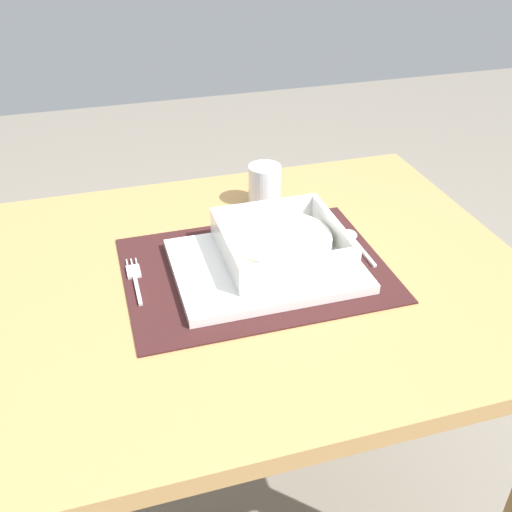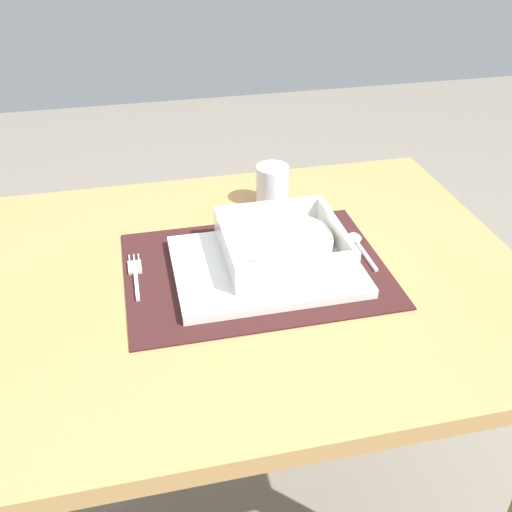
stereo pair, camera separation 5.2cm
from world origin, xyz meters
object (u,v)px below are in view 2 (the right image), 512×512
(fork, at_px, (135,272))
(drinking_glass, at_px, (272,188))
(butter_knife, at_px, (352,260))
(spoon, at_px, (357,242))
(porridge_bowl, at_px, (282,244))
(dining_table, at_px, (252,318))

(fork, relative_size, drinking_glass, 1.58)
(fork, xyz_separation_m, butter_knife, (0.36, -0.04, 0.00))
(spoon, relative_size, drinking_glass, 1.43)
(porridge_bowl, relative_size, butter_knife, 1.41)
(porridge_bowl, height_order, fork, porridge_bowl)
(porridge_bowl, relative_size, fork, 1.50)
(spoon, bearing_deg, drinking_glass, 122.90)
(fork, bearing_deg, drinking_glass, 37.63)
(porridge_bowl, height_order, spoon, porridge_bowl)
(dining_table, relative_size, spoon, 7.75)
(fork, distance_m, drinking_glass, 0.34)
(butter_knife, bearing_deg, drinking_glass, 106.71)
(dining_table, height_order, spoon, spoon)
(porridge_bowl, distance_m, fork, 0.25)
(fork, bearing_deg, porridge_bowl, -0.92)
(dining_table, xyz_separation_m, fork, (-0.19, 0.03, 0.11))
(porridge_bowl, bearing_deg, spoon, 10.11)
(fork, xyz_separation_m, spoon, (0.39, 0.01, 0.00))
(butter_knife, bearing_deg, porridge_bowl, 165.33)
(fork, bearing_deg, dining_table, -4.88)
(dining_table, distance_m, drinking_glass, 0.27)
(spoon, height_order, drinking_glass, drinking_glass)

